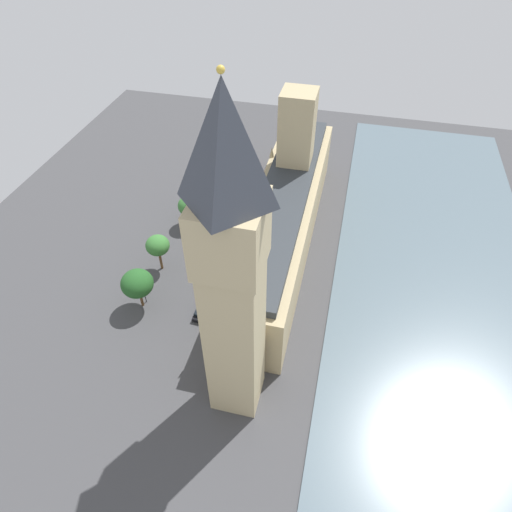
# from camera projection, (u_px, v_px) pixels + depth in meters

# --- Properties ---
(ground_plane) EXTENTS (148.73, 148.73, 0.00)m
(ground_plane) POSITION_uv_depth(u_px,v_px,m) (274.00, 243.00, 105.46)
(ground_plane) COLOR #424244
(river_thames) EXTENTS (44.06, 133.86, 0.25)m
(river_thames) POSITION_uv_depth(u_px,v_px,m) (435.00, 268.00, 99.02)
(river_thames) COLOR slate
(river_thames) RESTS_ON ground
(parliament_building) EXTENTS (13.45, 70.08, 32.14)m
(parliament_building) POSITION_uv_depth(u_px,v_px,m) (285.00, 212.00, 100.30)
(parliament_building) COLOR tan
(parliament_building) RESTS_ON ground
(clock_tower) EXTENTS (8.68, 8.68, 56.04)m
(clock_tower) POSITION_uv_depth(u_px,v_px,m) (232.00, 279.00, 56.76)
(clock_tower) COLOR tan
(clock_tower) RESTS_ON ground
(double_decker_bus_by_river_gate) EXTENTS (3.58, 10.70, 4.75)m
(double_decker_bus_by_river_gate) POSITION_uv_depth(u_px,v_px,m) (243.00, 174.00, 122.34)
(double_decker_bus_by_river_gate) COLOR red
(double_decker_bus_by_river_gate) RESTS_ON ground
(car_yellow_cab_trailing) EXTENTS (2.02, 4.46, 1.74)m
(car_yellow_cab_trailing) POSITION_uv_depth(u_px,v_px,m) (231.00, 215.00, 111.85)
(car_yellow_cab_trailing) COLOR gold
(car_yellow_cab_trailing) RESTS_ON ground
(car_dark_green_under_trees) EXTENTS (2.31, 4.36, 1.74)m
(car_dark_green_under_trees) POSITION_uv_depth(u_px,v_px,m) (226.00, 236.00, 105.84)
(car_dark_green_under_trees) COLOR #19472D
(car_dark_green_under_trees) RESTS_ON ground
(car_blue_leading) EXTENTS (2.03, 4.39, 1.74)m
(car_blue_leading) POSITION_uv_depth(u_px,v_px,m) (214.00, 267.00, 98.24)
(car_blue_leading) COLOR navy
(car_blue_leading) RESTS_ON ground
(car_black_opposite_hall) EXTENTS (2.12, 4.81, 1.74)m
(car_black_opposite_hall) POSITION_uv_depth(u_px,v_px,m) (200.00, 312.00, 88.75)
(car_black_opposite_hall) COLOR black
(car_black_opposite_hall) RESTS_ON ground
(pedestrian_near_tower) EXTENTS (0.65, 0.68, 1.62)m
(pedestrian_near_tower) POSITION_uv_depth(u_px,v_px,m) (249.00, 233.00, 106.79)
(pedestrian_near_tower) COLOR maroon
(pedestrian_near_tower) RESTS_ON ground
(pedestrian_far_end) EXTENTS (0.67, 0.67, 1.62)m
(pedestrian_far_end) POSITION_uv_depth(u_px,v_px,m) (236.00, 261.00, 99.85)
(pedestrian_far_end) COLOR gray
(pedestrian_far_end) RESTS_ON ground
(plane_tree_midblock) EXTENTS (5.18, 5.18, 9.12)m
(plane_tree_midblock) POSITION_uv_depth(u_px,v_px,m) (158.00, 246.00, 94.46)
(plane_tree_midblock) COLOR brown
(plane_tree_midblock) RESTS_ON ground
(plane_tree_kerbside) EXTENTS (5.87, 5.87, 8.29)m
(plane_tree_kerbside) POSITION_uv_depth(u_px,v_px,m) (190.00, 206.00, 106.59)
(plane_tree_kerbside) COLOR brown
(plane_tree_kerbside) RESTS_ON ground
(plane_tree_corner) EXTENTS (6.49, 6.49, 9.36)m
(plane_tree_corner) POSITION_uv_depth(u_px,v_px,m) (137.00, 284.00, 86.71)
(plane_tree_corner) COLOR brown
(plane_tree_corner) RESTS_ON ground
(street_lamp_slot_10) EXTENTS (0.56, 0.56, 5.57)m
(street_lamp_slot_10) POSITION_uv_depth(u_px,v_px,m) (202.00, 190.00, 114.61)
(street_lamp_slot_10) COLOR black
(street_lamp_slot_10) RESTS_ON ground
(street_lamp_slot_11) EXTENTS (0.56, 0.56, 6.60)m
(street_lamp_slot_11) POSITION_uv_depth(u_px,v_px,m) (143.00, 287.00, 88.72)
(street_lamp_slot_11) COLOR black
(street_lamp_slot_11) RESTS_ON ground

